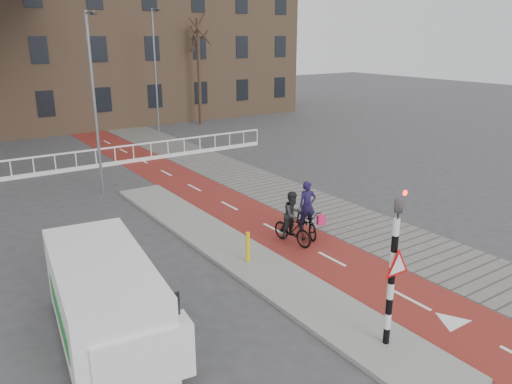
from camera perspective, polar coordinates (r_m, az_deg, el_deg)
ground at (r=13.27m, az=9.75°, el=-12.17°), size 120.00×120.00×0.00m
bike_lane at (r=21.59m, az=-5.82°, el=-0.15°), size 2.50×60.00×0.01m
sidewalk at (r=22.98m, az=0.31°, el=1.04°), size 3.00×60.00×0.01m
curb_island at (r=15.67m, az=-2.33°, el=-6.84°), size 1.80×16.00×0.12m
traffic_signal at (r=10.76m, az=15.45°, el=-8.03°), size 0.80×0.80×3.68m
bollard at (r=14.72m, az=-0.94°, el=-6.30°), size 0.12×0.12×0.91m
cyclist_near at (r=16.96m, az=5.86°, el=-2.88°), size 1.17×1.89×1.87m
cyclist_far at (r=16.14m, az=4.20°, el=-3.49°), size 0.82×1.68×1.77m
van at (r=11.53m, az=-17.01°, el=-11.60°), size 2.42×4.85×2.00m
railing at (r=26.10m, az=-26.16°, el=1.91°), size 28.00×0.10×0.99m
tree_right at (r=38.35m, az=-6.52°, el=13.38°), size 0.25×0.25×7.68m
streetlight_near at (r=21.79m, az=-17.95°, el=9.29°), size 0.12×0.12×7.44m
streetlight_right at (r=35.04m, az=-11.41°, el=13.19°), size 0.12×0.12×8.18m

